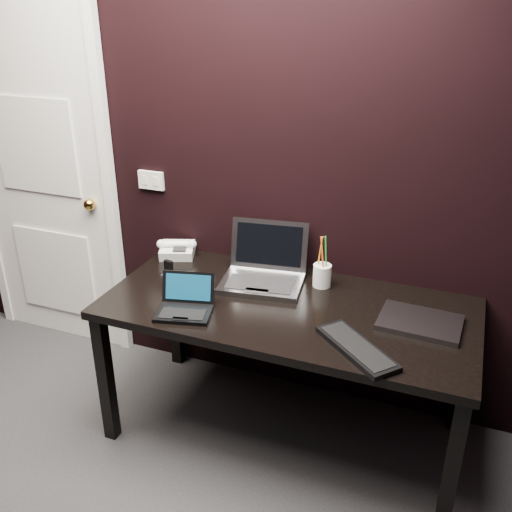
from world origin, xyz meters
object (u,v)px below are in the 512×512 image
at_px(ext_keyboard, 357,348).
at_px(mobile_phone, 168,272).
at_px(door, 43,180).
at_px(pen_cup, 322,274).
at_px(netbook, 185,306).
at_px(closed_laptop, 420,322).
at_px(desk_phone, 177,250).
at_px(silver_laptop, 264,272).
at_px(desk, 287,319).

relative_size(ext_keyboard, mobile_phone, 4.14).
height_order(door, pen_cup, door).
bearing_deg(netbook, closed_laptop, 15.20).
xyz_separation_m(door, closed_laptop, (2.24, -0.33, -0.29)).
relative_size(closed_laptop, mobile_phone, 3.81).
height_order(ext_keyboard, mobile_phone, mobile_phone).
relative_size(netbook, mobile_phone, 3.07).
relative_size(mobile_phone, pen_cup, 0.36).
relative_size(netbook, desk_phone, 1.28).
relative_size(door, closed_laptop, 6.00).
relative_size(door, silver_laptop, 4.90).
xyz_separation_m(desk, desk_phone, (-0.73, 0.29, 0.12)).
bearing_deg(mobile_phone, netbook, -48.70).
height_order(ext_keyboard, closed_laptop, ext_keyboard).
distance_m(desk_phone, mobile_phone, 0.26).
xyz_separation_m(ext_keyboard, mobile_phone, (-1.02, 0.29, 0.02)).
distance_m(mobile_phone, pen_cup, 0.77).
bearing_deg(mobile_phone, desk_phone, 108.59).
bearing_deg(desk, pen_cup, 68.63).
bearing_deg(closed_laptop, desk_phone, 169.42).
bearing_deg(door, mobile_phone, -18.36).
xyz_separation_m(door, mobile_phone, (1.00, -0.33, -0.27)).
bearing_deg(closed_laptop, netbook, -164.80).
xyz_separation_m(desk_phone, mobile_phone, (0.08, -0.25, -0.00)).
bearing_deg(silver_laptop, desk, -43.72).
bearing_deg(closed_laptop, desk, -175.71).
distance_m(door, silver_laptop, 1.50).
distance_m(netbook, pen_cup, 0.69).
bearing_deg(desk_phone, desk, -21.69).
distance_m(silver_laptop, pen_cup, 0.29).
xyz_separation_m(desk, silver_laptop, (-0.18, 0.18, 0.13)).
bearing_deg(closed_laptop, silver_laptop, 170.27).
relative_size(desk, pen_cup, 6.51).
distance_m(closed_laptop, pen_cup, 0.53).
relative_size(netbook, silver_laptop, 0.66).
bearing_deg(ext_keyboard, mobile_phone, 164.00).
height_order(silver_laptop, mobile_phone, silver_laptop).
distance_m(door, pen_cup, 1.77).
height_order(desk, closed_laptop, closed_laptop).
bearing_deg(desk_phone, mobile_phone, -71.41).
height_order(door, netbook, door).
distance_m(desk, silver_laptop, 0.29).
bearing_deg(silver_laptop, desk_phone, 168.22).
height_order(door, mobile_phone, door).
xyz_separation_m(desk, pen_cup, (0.09, 0.24, 0.14)).
height_order(closed_laptop, mobile_phone, mobile_phone).
bearing_deg(pen_cup, mobile_phone, -164.94).
xyz_separation_m(closed_laptop, mobile_phone, (-1.23, -0.00, 0.02)).
bearing_deg(silver_laptop, door, 172.27).
bearing_deg(desk_phone, netbook, -58.26).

